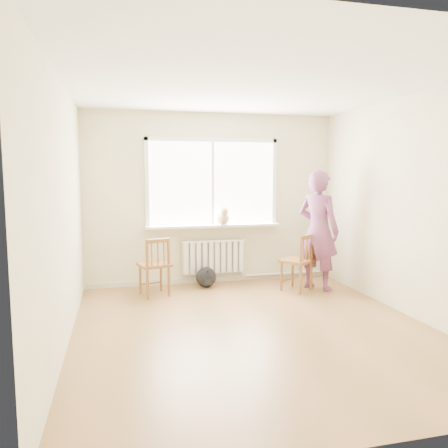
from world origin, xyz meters
TOP-DOWN VIEW (x-y plane):
  - floor at (0.00, 0.00)m, footprint 4.50×4.50m
  - ceiling at (0.00, 0.00)m, footprint 4.50×4.50m
  - back_wall at (0.00, 2.25)m, footprint 4.00×0.01m
  - window at (0.00, 2.22)m, footprint 2.12×0.05m
  - windowsill at (0.00, 2.14)m, footprint 2.15×0.22m
  - radiator at (0.00, 2.16)m, footprint 1.00×0.12m
  - heating_pipe at (1.25, 2.19)m, footprint 1.40×0.04m
  - baseboard at (0.00, 2.23)m, footprint 4.00×0.03m
  - chair_left at (-0.97, 1.61)m, footprint 0.51×0.49m
  - chair_right at (1.14, 1.38)m, footprint 0.58×0.58m
  - person at (1.46, 1.43)m, footprint 0.72×0.78m
  - cat at (0.13, 2.05)m, footprint 0.22×0.46m
  - backpack at (-0.17, 1.92)m, footprint 0.38×0.33m

SIDE VIEW (x-z plane):
  - floor at x=0.00m, z-range 0.00..0.00m
  - baseboard at x=0.00m, z-range 0.00..0.08m
  - heating_pipe at x=1.25m, z-range 0.06..0.10m
  - backpack at x=-0.17m, z-range 0.00..0.32m
  - chair_left at x=-0.97m, z-range 0.00..0.85m
  - chair_right at x=1.14m, z-range 0.00..0.86m
  - radiator at x=0.00m, z-range 0.16..0.71m
  - person at x=1.46m, z-range 0.00..1.80m
  - windowsill at x=0.00m, z-range 0.91..0.95m
  - cat at x=0.13m, z-range 0.92..1.23m
  - back_wall at x=0.00m, z-range 0.00..2.70m
  - window at x=0.00m, z-range 0.95..2.37m
  - ceiling at x=0.00m, z-range 2.70..2.70m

